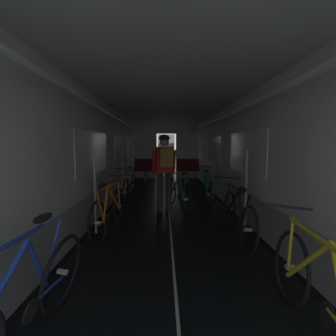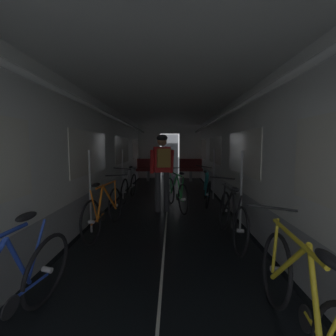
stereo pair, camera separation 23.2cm
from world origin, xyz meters
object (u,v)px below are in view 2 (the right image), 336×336
(bench_seat_far_right, at_px, (191,168))
(bicycle_silver, at_px, (129,186))
(bench_seat_far_left, at_px, (148,168))
(bicycle_yellow, at_px, (301,301))
(bicycle_blue, at_px, (2,300))
(bicycle_green_in_aisle, at_px, (176,193))
(bicycle_black, at_px, (231,216))
(bicycle_teal, at_px, (207,189))
(person_cyclist_aisle, at_px, (162,164))
(bicycle_orange, at_px, (105,210))

(bench_seat_far_right, height_order, bicycle_silver, bench_seat_far_right)
(bench_seat_far_left, xyz_separation_m, bicycle_yellow, (1.93, -8.28, -0.19))
(bench_seat_far_left, relative_size, bicycle_blue, 0.58)
(bicycle_green_in_aisle, bearing_deg, bicycle_silver, 146.31)
(bicycle_black, xyz_separation_m, bicycle_silver, (-2.10, 2.68, 0.00))
(bicycle_teal, height_order, person_cyclist_aisle, person_cyclist_aisle)
(bench_seat_far_left, distance_m, bicycle_silver, 3.59)
(bench_seat_far_left, xyz_separation_m, bicycle_blue, (-0.19, -8.30, -0.19))
(person_cyclist_aisle, bearing_deg, bench_seat_far_right, 77.98)
(bicycle_teal, bearing_deg, bicycle_orange, -135.34)
(bench_seat_far_left, relative_size, bicycle_green_in_aisle, 0.60)
(bench_seat_far_right, xyz_separation_m, person_cyclist_aisle, (-1.00, -4.70, 0.50))
(bicycle_blue, relative_size, bicycle_teal, 1.00)
(bicycle_blue, distance_m, person_cyclist_aisle, 3.80)
(person_cyclist_aisle, bearing_deg, bench_seat_far_left, 99.66)
(bicycle_blue, relative_size, bicycle_black, 1.00)
(bicycle_yellow, xyz_separation_m, person_cyclist_aisle, (-1.13, 3.58, 0.69))
(bicycle_yellow, bearing_deg, bicycle_black, 89.59)
(bicycle_orange, relative_size, person_cyclist_aisle, 0.98)
(bicycle_blue, xyz_separation_m, bicycle_orange, (0.05, 2.35, 0.00))
(bench_seat_far_left, relative_size, bicycle_orange, 0.58)
(bench_seat_far_right, xyz_separation_m, bicycle_orange, (-1.94, -5.95, -0.18))
(bench_seat_far_left, relative_size, bicycle_teal, 0.58)
(bicycle_black, height_order, bicycle_yellow, same)
(bicycle_blue, xyz_separation_m, bicycle_yellow, (2.12, 0.02, 0.00))
(bicycle_black, bearing_deg, bicycle_orange, 171.24)
(bicycle_silver, bearing_deg, bench_seat_far_right, 61.40)
(bench_seat_far_right, relative_size, bicycle_orange, 0.58)
(bench_seat_far_right, height_order, bicycle_yellow, bench_seat_far_right)
(bicycle_blue, bearing_deg, bicycle_teal, 64.33)
(bicycle_blue, height_order, bicycle_yellow, bicycle_blue)
(bicycle_black, xyz_separation_m, bicycle_orange, (-2.08, 0.32, 0.00))
(bench_seat_far_right, bearing_deg, bicycle_black, -88.68)
(bench_seat_far_left, relative_size, bicycle_yellow, 0.58)
(bench_seat_far_right, bearing_deg, bicycle_yellow, -89.10)
(bench_seat_far_right, distance_m, bicycle_green_in_aisle, 4.49)
(bicycle_black, relative_size, bicycle_yellow, 1.00)
(bicycle_teal, bearing_deg, person_cyclist_aisle, -145.06)
(bicycle_blue, distance_m, bicycle_green_in_aisle, 4.08)
(bicycle_teal, relative_size, bicycle_orange, 1.00)
(bench_seat_far_right, bearing_deg, bicycle_orange, -108.04)
(bicycle_black, xyz_separation_m, bicycle_teal, (-0.03, 2.35, -0.00))
(person_cyclist_aisle, bearing_deg, bicycle_black, -53.90)
(bicycle_teal, relative_size, person_cyclist_aisle, 0.98)
(bicycle_silver, xyz_separation_m, bicycle_orange, (0.02, -2.36, 0.00))
(bicycle_black, distance_m, bicycle_silver, 3.41)
(bicycle_blue, distance_m, bicycle_yellow, 2.12)
(bicycle_yellow, height_order, person_cyclist_aisle, person_cyclist_aisle)
(bench_seat_far_right, bearing_deg, bench_seat_far_left, 180.00)
(bicycle_silver, height_order, bicycle_green_in_aisle, bicycle_silver)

